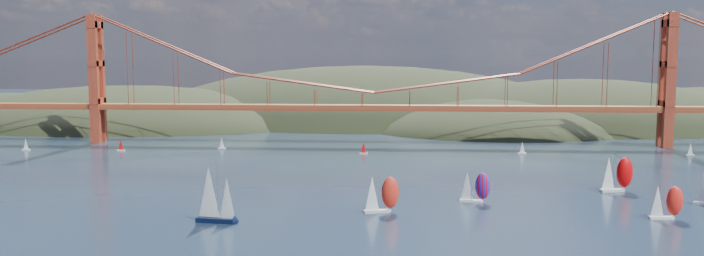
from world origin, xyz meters
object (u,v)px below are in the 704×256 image
Objects in this scene: sloop_navy at (214,195)px; racer_0 at (381,194)px; racer_1 at (666,201)px; racer_3 at (616,173)px; racer_rwb at (474,186)px.

sloop_navy reaches higher than racer_0.
racer_1 is (104.18, 9.91, -2.12)m from sloop_navy.
sloop_navy is at bearing -176.48° from racer_0.
racer_0 is at bearing -169.82° from racer_3.
racer_1 is 1.00× the size of racer_rwb.
sloop_navy is at bearing -178.31° from racer_1.
racer_1 is 45.19m from racer_rwb.
racer_rwb reaches higher than racer_1.
racer_3 is 44.29m from racer_rwb.
racer_1 is at bearing -11.02° from racer_rwb.
racer_3 is (102.77, 41.93, -1.16)m from sloop_navy.
racer_1 is (66.44, -2.16, -0.49)m from racer_0.
racer_0 is 27.41m from racer_rwb.
racer_0 is 66.48m from racer_1.
racer_3 is (65.03, 29.87, 0.48)m from racer_0.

